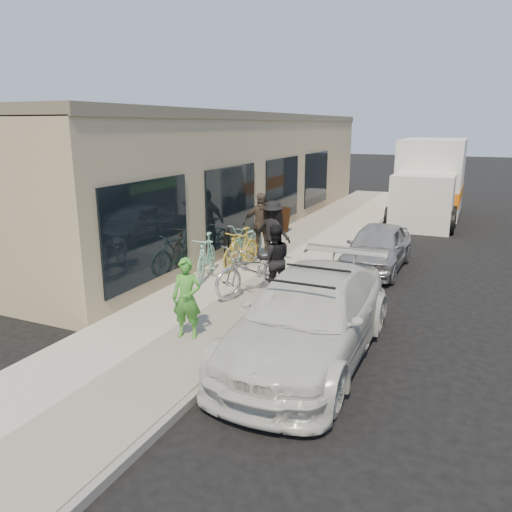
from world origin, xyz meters
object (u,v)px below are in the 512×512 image
(woman_rider, at_px, (187,298))
(man_standing, at_px, (274,260))
(bike_rack, at_px, (227,243))
(sandwich_board, at_px, (280,220))
(moving_truck, at_px, (430,184))
(cruiser_bike_b, at_px, (247,241))
(tandem_bike, at_px, (253,269))
(bystander_b, at_px, (261,225))
(sedan_white, at_px, (309,317))
(cruiser_bike_a, at_px, (206,256))
(bystander_a, at_px, (273,231))
(sedan_silver, at_px, (377,247))
(cruiser_bike_c, at_px, (241,248))

(woman_rider, height_order, man_standing, man_standing)
(bike_rack, distance_m, sandwich_board, 4.45)
(moving_truck, bearing_deg, cruiser_bike_b, -112.64)
(bike_rack, xyz_separation_m, moving_truck, (4.16, 10.40, 0.73))
(tandem_bike, xyz_separation_m, bystander_b, (-1.11, 2.99, 0.36))
(sedan_white, bearing_deg, bystander_b, 121.11)
(woman_rider, relative_size, bystander_b, 0.78)
(sedan_white, xyz_separation_m, cruiser_bike_a, (-3.64, 2.92, -0.03))
(tandem_bike, height_order, cruiser_bike_a, tandem_bike)
(tandem_bike, relative_size, cruiser_bike_b, 1.13)
(tandem_bike, xyz_separation_m, bystander_a, (-0.70, 2.86, 0.26))
(bike_rack, distance_m, sedan_silver, 4.08)
(bike_rack, xyz_separation_m, sandwich_board, (-0.20, 4.44, -0.12))
(woman_rider, distance_m, cruiser_bike_c, 4.55)
(bystander_b, bearing_deg, bike_rack, -123.47)
(moving_truck, xyz_separation_m, bystander_b, (-3.61, -9.35, -0.36))
(woman_rider, relative_size, man_standing, 0.92)
(sedan_silver, bearing_deg, cruiser_bike_a, -140.11)
(cruiser_bike_b, relative_size, bystander_a, 1.16)
(sandwich_board, xyz_separation_m, cruiser_bike_b, (0.45, -3.68, 0.06))
(sedan_silver, height_order, bystander_a, bystander_a)
(cruiser_bike_a, relative_size, bystander_a, 1.07)
(bike_rack, bearing_deg, cruiser_bike_b, 71.84)
(cruiser_bike_a, bearing_deg, man_standing, -29.86)
(tandem_bike, height_order, man_standing, man_standing)
(sandwich_board, height_order, cruiser_bike_a, cruiser_bike_a)
(bike_rack, height_order, moving_truck, moving_truck)
(cruiser_bike_b, bearing_deg, bike_rack, -106.18)
(sedan_silver, distance_m, cruiser_bike_b, 3.59)
(man_standing, relative_size, cruiser_bike_c, 0.91)
(moving_truck, height_order, cruiser_bike_a, moving_truck)
(woman_rider, bearing_deg, man_standing, 66.38)
(cruiser_bike_a, relative_size, cruiser_bike_b, 0.93)
(sedan_white, distance_m, man_standing, 2.92)
(bystander_a, bearing_deg, cruiser_bike_c, 76.70)
(sandwich_board, distance_m, man_standing, 6.64)
(woman_rider, bearing_deg, cruiser_bike_c, 90.38)
(bike_rack, distance_m, woman_rider, 4.88)
(cruiser_bike_b, bearing_deg, woman_rider, -73.90)
(woman_rider, xyz_separation_m, man_standing, (0.51, 2.83, 0.06))
(bystander_a, height_order, bystander_b, bystander_b)
(sandwich_board, bearing_deg, moving_truck, 66.45)
(sedan_white, distance_m, cruiser_bike_b, 6.06)
(bike_rack, xyz_separation_m, bystander_a, (0.96, 0.92, 0.26))
(sedan_silver, relative_size, bystander_b, 1.96)
(sedan_white, xyz_separation_m, man_standing, (-1.62, 2.42, 0.22))
(cruiser_bike_b, bearing_deg, man_standing, -51.87)
(sedan_silver, xyz_separation_m, bystander_a, (-2.76, -0.73, 0.36))
(cruiser_bike_c, xyz_separation_m, bystander_a, (0.45, 1.11, 0.31))
(cruiser_bike_a, xyz_separation_m, bystander_b, (0.46, 2.32, 0.39))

